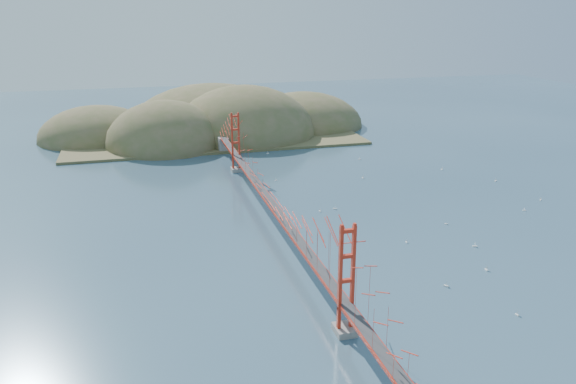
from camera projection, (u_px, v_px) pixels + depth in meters
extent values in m
plane|color=#325065|center=(273.00, 225.00, 83.54)|extent=(320.00, 320.00, 0.00)
cube|color=gray|center=(344.00, 330.00, 55.96)|extent=(2.00, 2.40, 0.70)
cube|color=gray|center=(236.00, 170.00, 110.89)|extent=(2.00, 2.40, 0.70)
cube|color=red|center=(273.00, 205.00, 82.50)|extent=(1.40, 92.00, 0.16)
cube|color=red|center=(273.00, 206.00, 82.56)|extent=(1.33, 92.00, 0.24)
cube|color=#38383A|center=(273.00, 204.00, 82.47)|extent=(1.19, 92.00, 0.03)
cube|color=gray|center=(223.00, 145.00, 125.13)|extent=(2.20, 2.60, 3.30)
cube|color=brown|center=(212.00, 134.00, 142.05)|extent=(70.00, 40.00, 0.60)
ellipsoid|color=brown|center=(166.00, 145.00, 131.79)|extent=(28.00, 28.00, 21.00)
ellipsoid|color=brown|center=(245.00, 135.00, 142.30)|extent=(36.00, 36.00, 25.00)
ellipsoid|color=brown|center=(304.00, 125.00, 154.14)|extent=(32.00, 32.00, 18.00)
ellipsoid|color=brown|center=(97.00, 138.00, 138.77)|extent=(28.00, 28.00, 16.00)
ellipsoid|color=brown|center=(212.00, 124.00, 155.44)|extent=(44.00, 44.00, 22.00)
cube|color=white|center=(446.00, 286.00, 65.35)|extent=(0.51, 0.61, 0.11)
cylinder|color=white|center=(447.00, 283.00, 65.25)|extent=(0.02, 0.02, 0.66)
cube|color=white|center=(524.00, 210.00, 89.56)|extent=(0.53, 0.34, 0.09)
cylinder|color=white|center=(524.00, 209.00, 89.48)|extent=(0.01, 0.01, 0.55)
cube|color=white|center=(475.00, 246.00, 76.14)|extent=(0.64, 0.41, 0.11)
cylinder|color=white|center=(475.00, 244.00, 76.03)|extent=(0.02, 0.02, 0.67)
cube|color=white|center=(276.00, 180.00, 105.00)|extent=(0.50, 0.32, 0.09)
cylinder|color=white|center=(276.00, 179.00, 104.92)|extent=(0.01, 0.01, 0.52)
cube|color=white|center=(335.00, 209.00, 90.30)|extent=(0.59, 0.50, 0.11)
cylinder|color=white|center=(335.00, 207.00, 90.20)|extent=(0.02, 0.02, 0.64)
cube|color=white|center=(268.00, 153.00, 124.27)|extent=(0.58, 0.23, 0.10)
cylinder|color=white|center=(268.00, 152.00, 124.17)|extent=(0.02, 0.02, 0.62)
cube|color=white|center=(495.00, 181.00, 104.50)|extent=(0.66, 0.40, 0.11)
cylinder|color=white|center=(496.00, 179.00, 104.39)|extent=(0.02, 0.02, 0.68)
cube|color=white|center=(540.00, 200.00, 94.30)|extent=(0.51, 0.52, 0.10)
cylinder|color=white|center=(541.00, 198.00, 94.20)|extent=(0.02, 0.02, 0.59)
cube|color=white|center=(446.00, 224.00, 84.00)|extent=(0.48, 0.43, 0.09)
cylinder|color=white|center=(446.00, 222.00, 83.91)|extent=(0.01, 0.01, 0.54)
cube|color=white|center=(320.00, 211.00, 89.24)|extent=(0.20, 0.50, 0.09)
cylinder|color=white|center=(320.00, 210.00, 89.16)|extent=(0.01, 0.01, 0.53)
cube|color=white|center=(363.00, 178.00, 106.46)|extent=(0.20, 0.59, 0.11)
cylinder|color=white|center=(363.00, 176.00, 106.36)|extent=(0.02, 0.02, 0.64)
cube|color=white|center=(406.00, 242.00, 77.50)|extent=(0.21, 0.48, 0.09)
cylinder|color=white|center=(407.00, 240.00, 77.42)|extent=(0.01, 0.01, 0.51)
cube|color=white|center=(442.00, 169.00, 112.04)|extent=(0.29, 0.62, 0.11)
cylinder|color=white|center=(442.00, 168.00, 111.94)|extent=(0.02, 0.02, 0.65)
cube|color=white|center=(359.00, 159.00, 119.41)|extent=(0.62, 0.23, 0.11)
cylinder|color=white|center=(359.00, 158.00, 119.31)|extent=(0.02, 0.02, 0.66)
cube|color=white|center=(517.00, 315.00, 59.22)|extent=(0.25, 0.54, 0.09)
cylinder|color=white|center=(517.00, 313.00, 59.13)|extent=(0.02, 0.02, 0.57)
cube|color=white|center=(486.00, 270.00, 69.32)|extent=(0.20, 0.60, 0.11)
cylinder|color=white|center=(487.00, 267.00, 69.21)|extent=(0.02, 0.02, 0.65)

